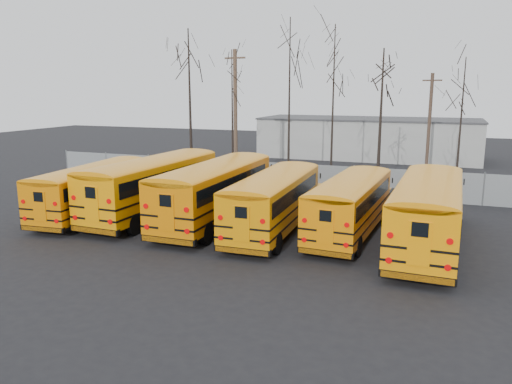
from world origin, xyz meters
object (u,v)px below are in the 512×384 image
at_px(bus_f, 428,207).
at_px(utility_pole_right, 429,126).
at_px(utility_pole_left, 235,113).
at_px(bus_a, 95,186).
at_px(bus_e, 352,201).
at_px(bus_d, 275,197).
at_px(bus_c, 217,187).
at_px(bus_b, 156,181).

distance_m(bus_f, utility_pole_right, 18.49).
relative_size(utility_pole_left, utility_pole_right, 1.22).
xyz_separation_m(bus_a, utility_pole_right, (17.22, 18.53, 2.54)).
xyz_separation_m(bus_e, utility_pole_left, (-11.72, 13.01, 3.50)).
relative_size(bus_e, utility_pole_left, 1.04).
distance_m(bus_d, bus_f, 7.30).
relative_size(bus_e, utility_pole_right, 1.27).
xyz_separation_m(bus_e, bus_f, (3.61, -1.10, 0.21)).
bearing_deg(utility_pole_left, bus_d, -52.65).
height_order(bus_a, bus_c, bus_c).
bearing_deg(bus_e, bus_d, -164.47).
bearing_deg(utility_pole_right, bus_d, -94.49).
bearing_deg(bus_e, bus_c, -174.49).
height_order(bus_a, bus_f, bus_f).
bearing_deg(bus_f, bus_e, 164.45).
relative_size(bus_b, bus_d, 1.11).
height_order(bus_c, bus_e, bus_c).
relative_size(bus_b, bus_c, 1.02).
height_order(bus_a, utility_pole_right, utility_pole_right).
height_order(bus_d, utility_pole_right, utility_pole_right).
bearing_deg(bus_f, utility_pole_right, 93.71).
xyz_separation_m(bus_d, utility_pole_right, (6.55, 18.03, 2.48)).
xyz_separation_m(bus_a, bus_b, (3.26, 1.22, 0.26)).
xyz_separation_m(bus_c, bus_d, (3.50, -0.52, -0.16)).
distance_m(bus_a, bus_e, 14.41).
distance_m(bus_c, bus_f, 10.82).
distance_m(bus_c, bus_e, 7.19).
height_order(bus_c, bus_d, bus_c).
xyz_separation_m(bus_f, utility_pole_left, (-15.33, 14.11, 3.30)).
xyz_separation_m(bus_d, utility_pole_left, (-8.03, 13.81, 3.43)).
relative_size(bus_e, bus_f, 0.90).
height_order(bus_d, bus_e, bus_d).
height_order(bus_e, bus_f, bus_f).
bearing_deg(utility_pole_left, bus_f, -35.46).
relative_size(bus_a, bus_d, 0.97).
height_order(bus_b, bus_c, bus_b).
bearing_deg(bus_a, bus_f, -4.60).
xyz_separation_m(bus_c, bus_f, (10.79, -0.81, -0.03)).
bearing_deg(utility_pole_left, bus_a, -93.27).
bearing_deg(utility_pole_right, bus_b, -113.41).
xyz_separation_m(utility_pole_left, utility_pole_right, (14.58, 4.22, -0.95)).
relative_size(bus_a, bus_c, 0.89).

